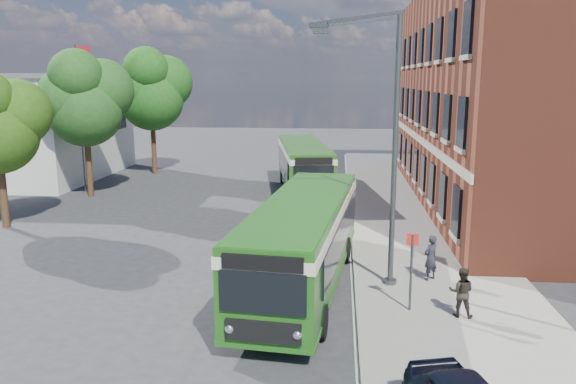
# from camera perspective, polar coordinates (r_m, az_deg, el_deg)

# --- Properties ---
(ground) EXTENTS (120.00, 120.00, 0.00)m
(ground) POSITION_cam_1_polar(r_m,az_deg,el_deg) (21.77, -4.04, -7.31)
(ground) COLOR #2B2B2D
(ground) RESTS_ON ground
(pavement) EXTENTS (6.00, 48.00, 0.15)m
(pavement) POSITION_cam_1_polar(r_m,az_deg,el_deg) (29.39, 12.16, -2.43)
(pavement) COLOR gray
(pavement) RESTS_ON ground
(kerb_line) EXTENTS (0.12, 48.00, 0.01)m
(kerb_line) POSITION_cam_1_polar(r_m,az_deg,el_deg) (29.19, 6.19, -2.47)
(kerb_line) COLOR beige
(kerb_line) RESTS_ON ground
(brick_office) EXTENTS (12.10, 26.00, 14.20)m
(brick_office) POSITION_cam_1_polar(r_m,az_deg,el_deg) (34.03, 23.83, 10.46)
(brick_office) COLOR maroon
(brick_office) RESTS_ON ground
(white_building) EXTENTS (9.40, 13.40, 7.30)m
(white_building) POSITION_cam_1_polar(r_m,az_deg,el_deg) (44.04, -23.97, 6.13)
(white_building) COLOR beige
(white_building) RESTS_ON ground
(flagpole) EXTENTS (0.95, 0.10, 9.00)m
(flagpole) POSITION_cam_1_polar(r_m,az_deg,el_deg) (36.98, -20.31, 7.56)
(flagpole) COLOR #3B3E40
(flagpole) RESTS_ON ground
(street_lamp) EXTENTS (2.96, 2.38, 9.00)m
(street_lamp) POSITION_cam_1_polar(r_m,az_deg,el_deg) (18.52, 9.69, 4.46)
(street_lamp) COLOR #3B3E40
(street_lamp) RESTS_ON ground
(bus_stop_sign) EXTENTS (0.35, 0.08, 2.52)m
(bus_stop_sign) POSITION_cam_1_polar(r_m,az_deg,el_deg) (17.18, 12.42, -7.44)
(bus_stop_sign) COLOR #3B3E40
(bus_stop_sign) RESTS_ON ground
(bus_front) EXTENTS (3.77, 11.60, 3.02)m
(bus_front) POSITION_cam_1_polar(r_m,az_deg,el_deg) (18.94, 1.56, -4.36)
(bus_front) COLOR #1C5415
(bus_front) RESTS_ON ground
(bus_rear) EXTENTS (4.33, 11.43, 3.02)m
(bus_rear) POSITION_cam_1_polar(r_m,az_deg,el_deg) (35.36, 1.59, 3.05)
(bus_rear) COLOR #235518
(bus_rear) RESTS_ON ground
(pedestrian_a) EXTENTS (0.69, 0.67, 1.59)m
(pedestrian_a) POSITION_cam_1_polar(r_m,az_deg,el_deg) (20.04, 14.29, -6.48)
(pedestrian_a) COLOR black
(pedestrian_a) RESTS_ON pavement
(pedestrian_b) EXTENTS (0.83, 0.71, 1.50)m
(pedestrian_b) POSITION_cam_1_polar(r_m,az_deg,el_deg) (17.33, 17.21, -9.67)
(pedestrian_b) COLOR black
(pedestrian_b) RESTS_ON pavement
(tree_mid) EXTENTS (5.14, 4.88, 8.67)m
(tree_mid) POSITION_cam_1_polar(r_m,az_deg,el_deg) (35.20, -19.95, 8.97)
(tree_mid) COLOR #322212
(tree_mid) RESTS_ON ground
(tree_right) EXTENTS (5.47, 5.20, 9.23)m
(tree_right) POSITION_cam_1_polar(r_m,az_deg,el_deg) (42.61, -13.68, 10.15)
(tree_right) COLOR #322212
(tree_right) RESTS_ON ground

